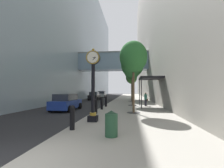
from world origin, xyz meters
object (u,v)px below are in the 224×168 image
Objects in this scene: street_tree_mid_near at (132,65)px; street_tree_far at (131,78)px; trash_bin at (111,123)px; bollard_third at (96,106)px; bollard_fifth at (106,101)px; pedestrian_walking at (146,99)px; bollard_fourth at (102,103)px; street_tree_mid_far at (132,70)px; car_black_near at (95,96)px; street_clock at (93,81)px; car_silver_mid at (102,94)px; street_tree_near at (133,57)px; car_blue_far at (66,102)px; bollard_nearest at (72,117)px.

street_tree_mid_near is 12.62m from street_tree_far.
trash_bin is at bearing -92.33° from street_tree_far.
bollard_fifth is (0.00, 5.18, 0.00)m from bollard_third.
bollard_third is 0.73× the size of pedestrian_walking.
street_tree_mid_far is (3.02, 10.72, 4.48)m from bollard_fourth.
pedestrian_walking is (1.54, -6.91, -4.25)m from street_tree_mid_far.
street_tree_mid_near is 4.16× the size of pedestrian_walking.
bollard_fourth is at bearing -105.72° from street_tree_mid_far.
car_black_near is (-6.31, 24.23, 0.13)m from trash_bin.
car_silver_mid is at bearing 99.31° from street_clock.
trash_bin is (-1.04, -6.72, -4.09)m from street_tree_near.
street_clock is at bearing -80.78° from bollard_third.
car_blue_far is (-4.09, 5.64, -1.78)m from street_clock.
street_tree_far is 1.40× the size of car_blue_far.
car_silver_mid reaches higher than trash_bin.
street_tree_mid_far reaches higher than car_blue_far.
car_black_near is at bearing -87.99° from car_silver_mid.
bollard_nearest is 8.48m from car_blue_far.
car_blue_far is at bearing 114.95° from bollard_nearest.
street_clock is 3.80× the size of bollard_fourth.
street_clock is at bearing 116.90° from trash_bin.
street_tree_near reaches higher than pedestrian_walking.
street_tree_near is 5.70× the size of trash_bin.
car_black_near is (-8.89, 11.81, -0.17)m from pedestrian_walking.
bollard_nearest is at bearing -99.27° from street_tree_mid_far.
bollard_fifth is 0.28× the size of car_blue_far.
street_tree_near is 3.75× the size of pedestrian_walking.
bollard_fourth is at bearing 95.08° from street_clock.
bollard_nearest is 0.28× the size of car_blue_far.
trash_bin is (-1.04, -13.02, -4.48)m from street_tree_mid_near.
street_tree_mid_far is at bearing 74.28° from bollard_fourth.
street_tree_near is 7.93m from trash_bin.
trash_bin is 25.04m from car_black_near.
bollard_fourth is at bearing 147.96° from street_tree_near.
car_silver_mid reaches higher than car_blue_far.
street_tree_near is 12.62m from street_tree_mid_far.
street_tree_far is 25.94m from trash_bin.
bollard_fifth is (0.00, 2.59, 0.00)m from bollard_fourth.
bollard_fifth is at bearing -110.35° from street_tree_mid_far.
street_tree_mid_near is at bearing -90.00° from street_tree_far.
street_clock reaches higher than car_blue_far.
bollard_fourth is at bearing 102.92° from trash_bin.
street_tree_near is at bearing -105.09° from pedestrian_walking.
bollard_nearest is 0.27× the size of car_black_near.
street_tree_mid_near is 6.33× the size of trash_bin.
street_clock reaches higher than car_black_near.
street_tree_near is at bearing -67.22° from car_black_near.
car_silver_mid reaches higher than bollard_fifth.
street_clock is 2.79m from bollard_nearest.
street_tree_mid_far is at bearing 86.91° from trash_bin.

